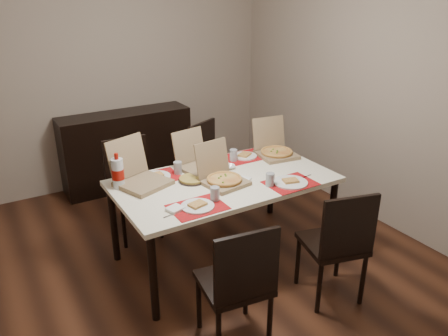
{
  "coord_description": "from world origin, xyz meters",
  "views": [
    {
      "loc": [
        -1.51,
        -2.97,
        2.23
      ],
      "look_at": [
        0.2,
        -0.12,
        0.85
      ],
      "focal_mm": 35.0,
      "sensor_mm": 36.0,
      "label": 1
    }
  ],
  "objects_px": {
    "sideboard": "(127,149)",
    "chair_far_left": "(131,183)",
    "dining_table": "(224,186)",
    "soda_bottle": "(118,173)",
    "chair_near_right": "(338,242)",
    "chair_far_right": "(212,162)",
    "dip_bowl": "(229,167)",
    "chair_near_left": "(238,282)",
    "pizza_box_center": "(222,177)"
  },
  "relations": [
    {
      "from": "sideboard",
      "to": "chair_far_left",
      "type": "relative_size",
      "value": 1.61
    },
    {
      "from": "dining_table",
      "to": "soda_bottle",
      "type": "height_order",
      "value": "soda_bottle"
    },
    {
      "from": "chair_near_right",
      "to": "chair_far_left",
      "type": "xyz_separation_m",
      "value": [
        -0.94,
        1.76,
        0.0
      ]
    },
    {
      "from": "chair_near_right",
      "to": "chair_far_right",
      "type": "bearing_deg",
      "value": 90.68
    },
    {
      "from": "dip_bowl",
      "to": "soda_bottle",
      "type": "xyz_separation_m",
      "value": [
        -0.96,
        0.11,
        0.11
      ]
    },
    {
      "from": "chair_far_left",
      "to": "dip_bowl",
      "type": "xyz_separation_m",
      "value": [
        0.68,
        -0.65,
        0.25
      ]
    },
    {
      "from": "sideboard",
      "to": "soda_bottle",
      "type": "xyz_separation_m",
      "value": [
        -0.61,
        -1.61,
        0.42
      ]
    },
    {
      "from": "soda_bottle",
      "to": "chair_near_left",
      "type": "bearing_deg",
      "value": -74.91
    },
    {
      "from": "sideboard",
      "to": "chair_far_left",
      "type": "xyz_separation_m",
      "value": [
        -0.33,
        -1.07,
        0.06
      ]
    },
    {
      "from": "sideboard",
      "to": "chair_far_left",
      "type": "height_order",
      "value": "chair_far_left"
    },
    {
      "from": "chair_far_right",
      "to": "dip_bowl",
      "type": "distance_m",
      "value": 0.8
    },
    {
      "from": "sideboard",
      "to": "chair_far_right",
      "type": "xyz_separation_m",
      "value": [
        0.58,
        -1.0,
        0.06
      ]
    },
    {
      "from": "chair_far_left",
      "to": "dip_bowl",
      "type": "bearing_deg",
      "value": -43.55
    },
    {
      "from": "chair_near_left",
      "to": "chair_far_right",
      "type": "distance_m",
      "value": 2.04
    },
    {
      "from": "soda_bottle",
      "to": "chair_far_left",
      "type": "bearing_deg",
      "value": 62.92
    },
    {
      "from": "chair_near_right",
      "to": "chair_far_left",
      "type": "bearing_deg",
      "value": 117.96
    },
    {
      "from": "chair_far_right",
      "to": "chair_far_left",
      "type": "bearing_deg",
      "value": -175.43
    },
    {
      "from": "chair_near_right",
      "to": "soda_bottle",
      "type": "bearing_deg",
      "value": 134.67
    },
    {
      "from": "pizza_box_center",
      "to": "soda_bottle",
      "type": "relative_size",
      "value": 1.38
    },
    {
      "from": "dining_table",
      "to": "chair_far_right",
      "type": "xyz_separation_m",
      "value": [
        0.39,
        0.9,
        -0.17
      ]
    },
    {
      "from": "chair_near_right",
      "to": "pizza_box_center",
      "type": "relative_size",
      "value": 2.33
    },
    {
      "from": "chair_far_right",
      "to": "soda_bottle",
      "type": "xyz_separation_m",
      "value": [
        -1.19,
        -0.61,
        0.36
      ]
    },
    {
      "from": "dining_table",
      "to": "chair_far_right",
      "type": "height_order",
      "value": "chair_far_right"
    },
    {
      "from": "chair_near_left",
      "to": "chair_far_left",
      "type": "bearing_deg",
      "value": 91.92
    },
    {
      "from": "sideboard",
      "to": "chair_near_left",
      "type": "distance_m",
      "value": 2.87
    },
    {
      "from": "chair_near_left",
      "to": "chair_far_left",
      "type": "relative_size",
      "value": 1.0
    },
    {
      "from": "sideboard",
      "to": "chair_near_right",
      "type": "bearing_deg",
      "value": -77.95
    },
    {
      "from": "chair_near_left",
      "to": "chair_near_right",
      "type": "distance_m",
      "value": 0.88
    },
    {
      "from": "sideboard",
      "to": "dip_bowl",
      "type": "relative_size",
      "value": 13.59
    },
    {
      "from": "chair_far_left",
      "to": "dining_table",
      "type": "bearing_deg",
      "value": -57.59
    },
    {
      "from": "chair_far_right",
      "to": "chair_near_right",
      "type": "bearing_deg",
      "value": -89.32
    },
    {
      "from": "chair_near_left",
      "to": "sideboard",
      "type": "bearing_deg",
      "value": 84.59
    },
    {
      "from": "chair_near_left",
      "to": "dip_bowl",
      "type": "xyz_separation_m",
      "value": [
        0.62,
        1.13,
        0.25
      ]
    },
    {
      "from": "dining_table",
      "to": "chair_far_right",
      "type": "distance_m",
      "value": 1.0
    },
    {
      "from": "chair_near_right",
      "to": "pizza_box_center",
      "type": "distance_m",
      "value": 1.03
    },
    {
      "from": "dining_table",
      "to": "chair_near_left",
      "type": "relative_size",
      "value": 1.94
    },
    {
      "from": "chair_near_right",
      "to": "pizza_box_center",
      "type": "height_order",
      "value": "pizza_box_center"
    },
    {
      "from": "sideboard",
      "to": "dip_bowl",
      "type": "xyz_separation_m",
      "value": [
        0.35,
        -1.73,
        0.31
      ]
    },
    {
      "from": "soda_bottle",
      "to": "chair_near_right",
      "type": "bearing_deg",
      "value": -45.33
    },
    {
      "from": "chair_far_left",
      "to": "dip_bowl",
      "type": "height_order",
      "value": "chair_far_left"
    },
    {
      "from": "chair_near_left",
      "to": "chair_near_right",
      "type": "height_order",
      "value": "same"
    },
    {
      "from": "chair_near_right",
      "to": "dip_bowl",
      "type": "xyz_separation_m",
      "value": [
        -0.25,
        1.11,
        0.25
      ]
    },
    {
      "from": "chair_far_right",
      "to": "soda_bottle",
      "type": "distance_m",
      "value": 1.39
    },
    {
      "from": "sideboard",
      "to": "soda_bottle",
      "type": "relative_size",
      "value": 5.17
    },
    {
      "from": "dining_table",
      "to": "chair_near_left",
      "type": "height_order",
      "value": "chair_near_left"
    },
    {
      "from": "sideboard",
      "to": "chair_near_left",
      "type": "height_order",
      "value": "chair_near_left"
    },
    {
      "from": "chair_near_right",
      "to": "pizza_box_center",
      "type": "bearing_deg",
      "value": 117.85
    },
    {
      "from": "dining_table",
      "to": "sideboard",
      "type": "bearing_deg",
      "value": 95.88
    },
    {
      "from": "dining_table",
      "to": "chair_near_right",
      "type": "height_order",
      "value": "chair_near_right"
    },
    {
      "from": "dip_bowl",
      "to": "soda_bottle",
      "type": "height_order",
      "value": "soda_bottle"
    }
  ]
}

